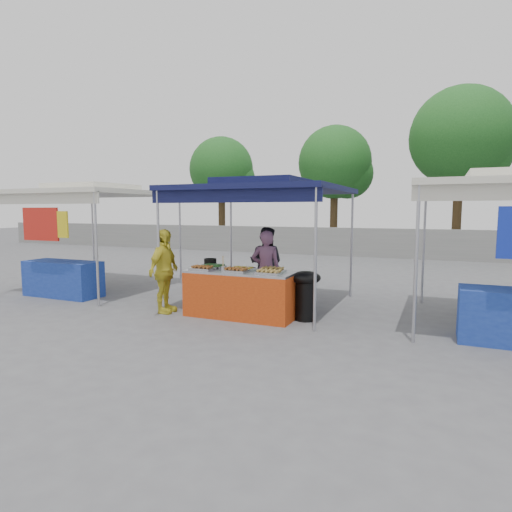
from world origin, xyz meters
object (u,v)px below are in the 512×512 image
at_px(vendor_table, 241,294).
at_px(cooking_pot, 210,262).
at_px(wok_burner, 306,291).
at_px(helper_man, 266,263).
at_px(customer_person, 164,271).
at_px(vendor_woman, 266,270).

xyz_separation_m(vendor_table, cooking_pot, (-0.85, 0.38, 0.50)).
distance_m(cooking_pot, wok_burner, 2.05).
xyz_separation_m(vendor_table, helper_man, (-0.18, 1.65, 0.36)).
relative_size(vendor_table, helper_man, 1.27).
height_order(wok_burner, customer_person, customer_person).
bearing_deg(customer_person, helper_man, -38.44).
height_order(cooking_pot, wok_burner, cooking_pot).
bearing_deg(wok_burner, cooking_pot, -167.92).
height_order(helper_man, customer_person, customer_person).
relative_size(wok_burner, vendor_woman, 0.57).
bearing_deg(helper_man, vendor_table, 96.30).
xyz_separation_m(vendor_table, vendor_woman, (0.18, 0.79, 0.35)).
bearing_deg(vendor_table, wok_burner, 10.95).
distance_m(vendor_woman, helper_man, 0.94).
height_order(wok_burner, vendor_woman, vendor_woman).
xyz_separation_m(wok_burner, helper_man, (-1.34, 1.43, 0.27)).
bearing_deg(wok_burner, vendor_woman, 166.95).
xyz_separation_m(cooking_pot, customer_person, (-0.62, -0.68, -0.12)).
height_order(vendor_woman, helper_man, helper_man).
bearing_deg(customer_person, cooking_pot, -47.37).
distance_m(cooking_pot, customer_person, 0.93).
relative_size(wok_burner, helper_man, 0.56).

